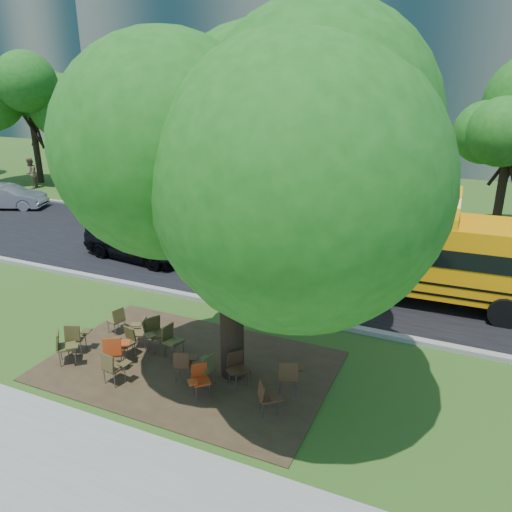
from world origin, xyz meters
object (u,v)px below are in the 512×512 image
at_px(chair_10, 154,331).
at_px(pedestrian_a, 91,179).
at_px(pedestrian_b, 31,173).
at_px(chair_5, 199,377).
at_px(chair_12, 237,366).
at_px(chair_4, 113,366).
at_px(school_bus, 413,252).
at_px(bg_car_silver, 7,197).
at_px(black_car, 138,239).
at_px(chair_3, 126,339).
at_px(main_tree, 229,148).
at_px(bg_car_red, 158,209).
at_px(chair_2, 114,349).
at_px(chair_11, 184,362).
at_px(chair_7, 267,395).
at_px(chair_1, 64,344).
at_px(chair_9, 141,329).
at_px(chair_8, 117,318).
at_px(chair_14, 171,338).
at_px(chair_6, 206,366).
at_px(chair_0, 76,335).
at_px(chair_13, 289,374).

xyz_separation_m(chair_10, pedestrian_a, (-14.04, 13.67, 0.40)).
bearing_deg(pedestrian_b, chair_5, 25.22).
bearing_deg(chair_12, chair_4, -31.70).
xyz_separation_m(school_bus, bg_car_silver, (-21.56, 3.01, -0.91)).
bearing_deg(black_car, chair_3, -139.45).
distance_m(chair_4, pedestrian_b, 24.33).
relative_size(main_tree, chair_3, 11.14).
height_order(main_tree, bg_car_red, main_tree).
bearing_deg(chair_5, chair_3, -58.47).
bearing_deg(chair_4, main_tree, 40.29).
xyz_separation_m(chair_2, chair_11, (1.76, 0.31, -0.10)).
xyz_separation_m(chair_7, chair_12, (-1.04, 0.71, 0.05)).
relative_size(school_bus, chair_1, 12.25).
bearing_deg(chair_11, chair_9, 134.84).
relative_size(main_tree, chair_11, 11.30).
relative_size(chair_9, bg_car_silver, 0.21).
xyz_separation_m(chair_1, chair_2, (1.33, 0.29, 0.03)).
bearing_deg(chair_4, chair_3, 121.81).
height_order(chair_3, chair_11, chair_3).
relative_size(chair_11, bg_car_silver, 0.20).
height_order(chair_1, chair_12, chair_1).
xyz_separation_m(chair_9, bg_car_red, (-6.42, 10.16, 0.20)).
bearing_deg(chair_8, chair_12, -86.91).
height_order(chair_1, chair_10, same).
bearing_deg(chair_3, chair_9, -84.54).
relative_size(chair_3, chair_5, 1.05).
height_order(chair_5, chair_10, chair_10).
bearing_deg(chair_5, main_tree, -150.02).
distance_m(chair_10, chair_14, 0.62).
height_order(chair_5, chair_6, chair_6).
distance_m(chair_1, chair_5, 3.75).
distance_m(chair_1, chair_2, 1.37).
relative_size(chair_8, chair_9, 0.95).
distance_m(black_car, bg_car_silver, 11.77).
height_order(chair_5, chair_14, chair_14).
height_order(chair_0, chair_5, chair_0).
distance_m(chair_6, chair_12, 0.71).
xyz_separation_m(chair_4, pedestrian_a, (-14.08, 15.41, 0.44)).
bearing_deg(school_bus, pedestrian_a, 157.08).
distance_m(chair_1, pedestrian_b, 22.89).
height_order(school_bus, chair_5, school_bus).
bearing_deg(chair_11, chair_0, 162.10).
bearing_deg(black_car, chair_9, -136.43).
relative_size(main_tree, chair_8, 11.18).
height_order(chair_8, pedestrian_a, pedestrian_a).
bearing_deg(bg_car_silver, chair_9, -142.13).
relative_size(school_bus, chair_0, 12.81).
height_order(chair_4, chair_8, chair_4).
height_order(chair_13, bg_car_red, bg_car_red).
height_order(chair_5, bg_car_red, bg_car_red).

